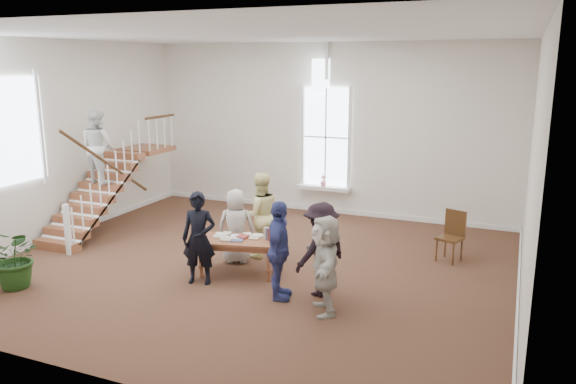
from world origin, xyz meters
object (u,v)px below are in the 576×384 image
at_px(side_chair, 452,233).
at_px(police_officer, 199,238).
at_px(elderly_woman, 236,226).
at_px(person_yellow, 260,215).
at_px(woman_cluster_b, 321,249).
at_px(woman_cluster_c, 325,264).
at_px(library_table, 238,243).
at_px(floor_plant, 16,257).
at_px(woman_cluster_a, 279,251).

bearing_deg(side_chair, police_officer, -123.17).
height_order(elderly_woman, person_yellow, person_yellow).
distance_m(police_officer, woman_cluster_b, 2.26).
relative_size(person_yellow, side_chair, 1.72).
xyz_separation_m(police_officer, woman_cluster_c, (2.53, -0.29, -0.04)).
relative_size(library_table, woman_cluster_c, 1.00).
bearing_deg(elderly_woman, side_chair, -179.38).
bearing_deg(person_yellow, elderly_woman, 18.41).
bearing_deg(side_chair, library_table, -126.62).
bearing_deg(person_yellow, library_table, 52.05).
xyz_separation_m(person_yellow, woman_cluster_c, (2.13, -2.04, -0.08)).
height_order(floor_plant, side_chair, floor_plant).
bearing_deg(woman_cluster_a, side_chair, -52.85).
relative_size(woman_cluster_a, floor_plant, 1.53).
bearing_deg(woman_cluster_b, side_chair, 170.05).
bearing_deg(police_officer, library_table, 40.70).
relative_size(library_table, floor_plant, 1.44).
relative_size(police_officer, woman_cluster_c, 1.05).
bearing_deg(police_officer, side_chair, 21.47).
xyz_separation_m(person_yellow, side_chair, (3.73, 1.30, -0.31)).
xyz_separation_m(elderly_woman, side_chair, (4.03, 1.80, -0.17)).
bearing_deg(woman_cluster_b, police_officer, -55.46).
xyz_separation_m(elderly_woman, person_yellow, (0.30, 0.50, 0.14)).
bearing_deg(library_table, woman_cluster_b, -22.51).
bearing_deg(elderly_woman, police_officer, 61.93).
bearing_deg(woman_cluster_c, person_yellow, -160.04).
relative_size(library_table, side_chair, 1.57).
height_order(police_officer, elderly_woman, police_officer).
xyz_separation_m(library_table, woman_cluster_a, (1.18, -0.75, 0.24)).
relative_size(elderly_woman, side_chair, 1.46).
relative_size(police_officer, person_yellow, 0.96).
height_order(person_yellow, woman_cluster_b, person_yellow).
distance_m(police_officer, side_chair, 5.14).
relative_size(person_yellow, woman_cluster_c, 1.10).
bearing_deg(side_chair, floor_plant, -127.04).
height_order(woman_cluster_b, side_chair, woman_cluster_b).
xyz_separation_m(person_yellow, woman_cluster_b, (1.83, -1.39, -0.07)).
distance_m(woman_cluster_b, side_chair, 3.30).
relative_size(elderly_woman, woman_cluster_b, 0.92).
xyz_separation_m(library_table, elderly_woman, (-0.35, 0.59, 0.14)).
height_order(police_officer, person_yellow, person_yellow).
bearing_deg(library_table, woman_cluster_a, -45.43).
distance_m(elderly_woman, woman_cluster_c, 2.87).
height_order(elderly_woman, side_chair, elderly_woman).
bearing_deg(library_table, woman_cluster_c, -37.52).
bearing_deg(woman_cluster_c, woman_cluster_b, 178.49).
relative_size(person_yellow, woman_cluster_a, 1.03).
height_order(library_table, woman_cluster_c, woman_cluster_c).
xyz_separation_m(library_table, side_chair, (3.67, 2.39, -0.04)).
bearing_deg(elderly_woman, floor_plant, 18.38).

